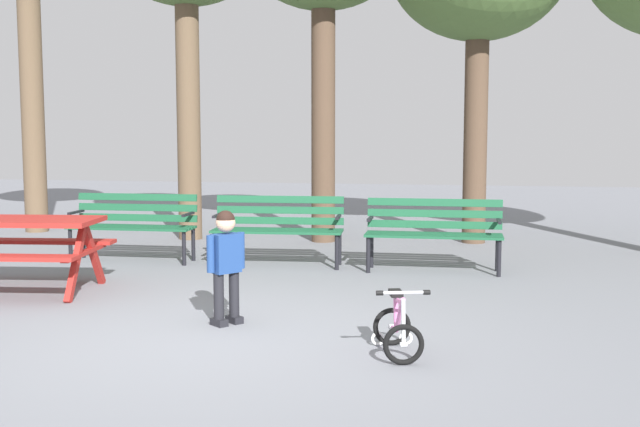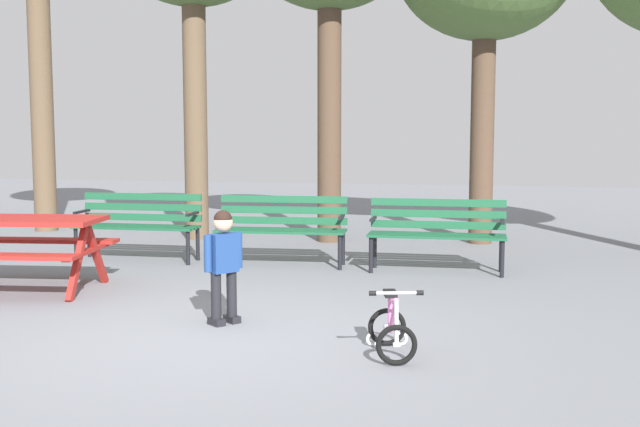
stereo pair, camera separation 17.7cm
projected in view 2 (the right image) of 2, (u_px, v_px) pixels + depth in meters
ground at (198, 338)px, 6.42m from camera, size 36.00×36.00×0.00m
picnic_table at (14, 234)px, 8.26m from camera, size 1.94×1.54×0.79m
park_bench_far_left at (139, 221)px, 10.18m from camera, size 1.61×0.48×0.85m
park_bench_left at (282, 224)px, 9.80m from camera, size 1.63×0.56×0.85m
park_bench_right at (437, 229)px, 9.36m from camera, size 1.61×0.47×0.85m
child_standing at (223, 258)px, 6.83m from camera, size 0.28×0.31×0.99m
kids_bicycle at (392, 329)px, 5.92m from camera, size 0.48×0.62×0.54m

